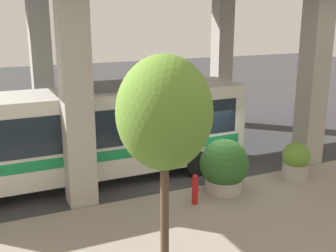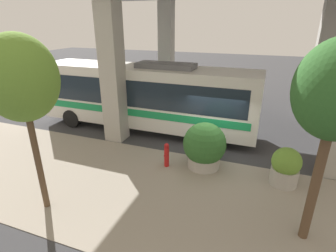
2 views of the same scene
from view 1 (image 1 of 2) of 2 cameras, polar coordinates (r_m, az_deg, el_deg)
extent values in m
plane|color=#38383A|center=(15.74, 6.29, -7.76)|extent=(80.00, 80.00, 0.00)
cube|color=gray|center=(13.50, 12.94, -12.07)|extent=(6.00, 40.00, 0.02)
cube|color=#ADA89E|center=(18.06, 19.05, 5.85)|extent=(0.90, 0.90, 6.90)
cube|color=#ADA89E|center=(13.45, -12.31, 3.43)|extent=(0.90, 0.90, 6.90)
cube|color=#ADA89E|center=(23.57, 7.26, 8.51)|extent=(0.90, 0.90, 6.90)
cube|color=#ADA89E|center=(20.26, -16.70, 6.96)|extent=(0.90, 0.90, 6.90)
cube|color=silver|center=(15.52, -10.18, -0.69)|extent=(2.42, 11.57, 2.97)
cube|color=#19232D|center=(15.43, -10.24, 0.58)|extent=(2.46, 10.65, 1.30)
cube|color=#198C4C|center=(15.69, -10.08, -2.77)|extent=(2.46, 10.99, 0.36)
cube|color=slate|center=(15.49, -6.30, 5.51)|extent=(1.21, 2.89, 0.24)
cylinder|color=black|center=(16.27, 4.06, -5.05)|extent=(0.28, 1.00, 1.00)
cylinder|color=black|center=(18.18, 0.65, -2.83)|extent=(0.28, 1.00, 1.00)
cylinder|color=#B21919|center=(13.91, 3.67, -8.86)|extent=(0.20, 0.20, 0.89)
sphere|color=#B21919|center=(13.72, 3.71, -6.93)|extent=(0.19, 0.19, 0.19)
cylinder|color=#B21919|center=(13.74, 3.98, -8.58)|extent=(0.12, 0.09, 0.09)
cylinder|color=#B21919|center=(13.98, 3.40, -8.14)|extent=(0.12, 0.09, 0.09)
cylinder|color=#ADA89E|center=(16.59, 16.82, -5.90)|extent=(0.96, 0.96, 0.66)
sphere|color=olive|center=(16.39, 16.98, -3.91)|extent=(1.02, 1.02, 1.02)
sphere|color=#BF334C|center=(16.58, 16.92, -4.22)|extent=(0.34, 0.34, 0.34)
cylinder|color=#ADA89E|center=(15.04, 7.53, -7.75)|extent=(1.30, 1.30, 0.56)
sphere|color=#2D6028|center=(14.77, 7.63, -5.05)|extent=(1.71, 1.71, 1.71)
sphere|color=#BF334C|center=(15.07, 7.69, -5.82)|extent=(0.45, 0.45, 0.45)
cylinder|color=brown|center=(9.27, -0.46, -12.58)|extent=(0.19, 0.19, 3.55)
ellipsoid|color=olive|center=(8.44, -0.49, 1.81)|extent=(1.97, 1.97, 2.36)
camera|label=2|loc=(9.74, 51.35, 6.41)|focal=28.00mm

